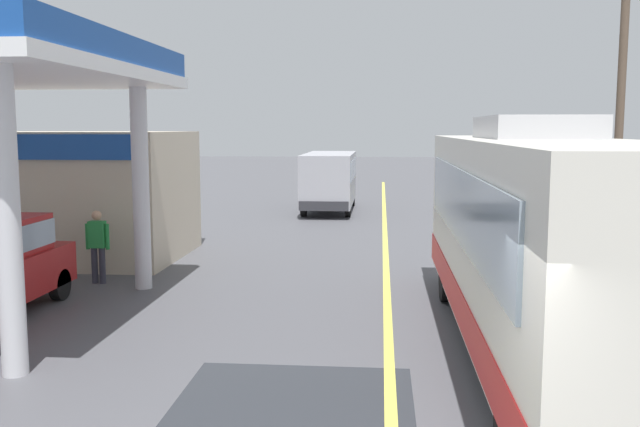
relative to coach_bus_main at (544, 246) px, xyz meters
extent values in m
plane|color=#4C4C51|center=(-2.32, 14.66, -1.72)|extent=(120.00, 120.00, 0.00)
cube|color=#D8CC4C|center=(-2.32, 9.66, -1.72)|extent=(0.16, 50.00, 0.01)
cube|color=silver|center=(0.00, 0.01, 0.16)|extent=(2.50, 11.00, 2.90)
cube|color=red|center=(0.00, 0.01, -0.94)|extent=(2.54, 11.04, 0.56)
cube|color=#8C9EAD|center=(-1.27, 0.01, 0.61)|extent=(0.06, 9.35, 1.10)
cube|color=#8C9EAD|center=(1.27, 0.01, 0.61)|extent=(0.06, 9.35, 1.10)
cube|color=#B2B2B7|center=(0.00, 1.01, 1.79)|extent=(1.60, 2.80, 0.36)
cylinder|color=black|center=(-1.10, 3.31, -1.22)|extent=(0.30, 1.00, 1.00)
cylinder|color=black|center=(1.10, 3.31, -1.22)|extent=(0.30, 1.00, 1.00)
cylinder|color=silver|center=(-7.64, -1.51, 0.58)|extent=(0.36, 0.36, 4.60)
cylinder|color=silver|center=(-7.64, 3.89, 0.58)|extent=(0.36, 0.36, 4.60)
cube|color=beige|center=(-11.34, 7.39, -0.02)|extent=(7.00, 4.40, 3.40)
cube|color=#194799|center=(-11.34, 5.15, 1.33)|extent=(6.30, 0.10, 0.60)
cylinder|color=black|center=(-8.99, 2.72, -1.40)|extent=(0.20, 0.64, 0.64)
cube|color=#A5A5AD|center=(-4.64, 18.62, -0.33)|extent=(2.00, 6.00, 2.10)
cube|color=#8C9EAD|center=(-4.64, 18.62, 0.07)|extent=(2.04, 5.10, 0.80)
cube|color=#2D2D33|center=(-4.64, 15.57, -1.18)|extent=(1.90, 0.16, 0.36)
cylinder|color=black|center=(-5.52, 16.62, -1.34)|extent=(0.22, 0.76, 0.76)
cylinder|color=black|center=(-3.76, 16.62, -1.34)|extent=(0.22, 0.76, 0.76)
cylinder|color=black|center=(-5.52, 20.62, -1.34)|extent=(0.22, 0.76, 0.76)
cylinder|color=black|center=(-3.76, 20.62, -1.34)|extent=(0.22, 0.76, 0.76)
cylinder|color=#33333F|center=(-8.91, 4.28, -1.31)|extent=(0.14, 0.14, 0.82)
cylinder|color=#33333F|center=(-8.73, 4.28, -1.31)|extent=(0.14, 0.14, 0.82)
cube|color=#268C3F|center=(-8.82, 4.28, -0.60)|extent=(0.36, 0.22, 0.60)
sphere|color=tan|center=(-8.82, 4.28, -0.17)|extent=(0.22, 0.22, 0.22)
cylinder|color=#268C3F|center=(-9.05, 4.28, -0.65)|extent=(0.09, 0.09, 0.58)
cylinder|color=#268C3F|center=(-8.59, 4.28, -0.65)|extent=(0.09, 0.09, 0.58)
cylinder|color=brown|center=(4.38, 10.25, 2.63)|extent=(0.24, 0.24, 8.70)
camera|label=1|loc=(-2.48, -10.65, 1.77)|focal=39.00mm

